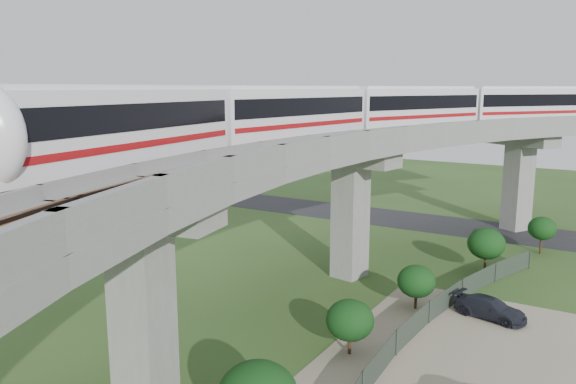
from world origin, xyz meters
name	(u,v)px	position (x,y,z in m)	size (l,w,h in m)	color
ground	(262,322)	(0.00, 0.00, 0.00)	(160.00, 160.00, 0.00)	#304A1D
asphalt_road	(420,222)	(0.00, 30.00, 0.01)	(60.00, 8.00, 0.03)	#232326
viaduct	(320,179)	(3.84, 0.00, 9.05)	(19.58, 73.98, 11.40)	#99968E
metro_train	(377,110)	(1.76, 12.92, 12.31)	(18.31, 59.83, 3.64)	white
fence	(420,348)	(9.75, 0.00, 0.75)	(3.87, 38.73, 1.50)	#2D382D
tree_0	(542,228)	(12.44, 24.04, 2.21)	(2.32, 2.32, 3.21)	#382314
tree_1	(486,244)	(9.52, 16.20, 2.36)	(2.78, 2.78, 3.54)	#382314
tree_2	(416,281)	(7.26, 6.75, 1.85)	(2.42, 2.42, 2.88)	#382314
tree_3	(350,320)	(6.29, -1.11, 1.93)	(2.55, 2.55, 3.02)	#382314
car_dark	(490,308)	(11.66, 7.65, 0.67)	(1.77, 4.35, 1.26)	black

